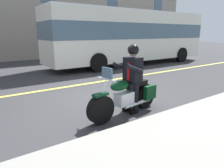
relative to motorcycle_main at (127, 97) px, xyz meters
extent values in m
plane|color=#333335|center=(-0.24, -1.31, -0.45)|extent=(80.00, 80.00, 0.00)
cube|color=#E5DB4C|center=(-0.24, -3.31, -0.45)|extent=(60.00, 0.16, 0.01)
cylinder|color=black|center=(0.84, 0.12, -0.12)|extent=(0.68, 0.29, 0.66)
cylinder|color=black|center=(-0.70, -0.10, -0.12)|extent=(0.68, 0.29, 0.66)
cube|color=silver|center=(0.05, 0.00, -0.03)|extent=(0.59, 0.36, 0.32)
ellipsoid|color=black|center=(0.24, 0.03, 0.33)|extent=(0.59, 0.36, 0.24)
cube|color=black|center=(-0.30, -0.05, 0.29)|extent=(0.73, 0.38, 0.12)
cube|color=black|center=(-0.68, 0.12, 0.03)|extent=(0.41, 0.17, 0.36)
cube|color=black|center=(-0.62, -0.31, 0.03)|extent=(0.41, 0.17, 0.36)
cylinder|color=silver|center=(0.82, 0.11, 0.15)|extent=(0.35, 0.10, 0.76)
cylinder|color=silver|center=(0.66, 0.09, 0.55)|extent=(0.12, 0.60, 0.04)
cube|color=black|center=(0.84, 0.12, 0.23)|extent=(0.38, 0.21, 0.06)
cylinder|color=silver|center=(-0.27, 0.12, -0.19)|extent=(0.90, 0.21, 0.08)
cube|color=slate|center=(0.64, 0.09, 0.67)|extent=(0.08, 0.32, 0.28)
cylinder|color=black|center=(-0.22, 0.09, -0.03)|extent=(0.14, 0.14, 0.84)
cube|color=black|center=(-0.16, 0.10, -0.40)|extent=(0.27, 0.15, 0.10)
cylinder|color=black|center=(-0.19, -0.15, -0.03)|extent=(0.14, 0.14, 0.84)
cube|color=black|center=(-0.13, -0.14, -0.40)|extent=(0.27, 0.15, 0.10)
cube|color=black|center=(-0.20, -0.03, 0.67)|extent=(0.37, 0.44, 0.60)
cube|color=red|center=(-0.04, -0.01, 0.63)|extent=(0.03, 0.07, 0.44)
cylinder|color=black|center=(-0.05, 0.21, 0.73)|extent=(0.56, 0.18, 0.28)
cylinder|color=black|center=(0.01, -0.22, 0.73)|extent=(0.56, 0.18, 0.28)
sphere|color=tan|center=(-0.20, -0.03, 1.10)|extent=(0.22, 0.22, 0.22)
sphere|color=black|center=(-0.20, -0.03, 1.15)|extent=(0.28, 0.28, 0.28)
cube|color=white|center=(-5.47, -6.43, 1.32)|extent=(11.00, 2.50, 2.85)
cube|color=slate|center=(-5.47, -6.43, 1.65)|extent=(11.04, 2.52, 0.90)
cube|color=slate|center=(-10.97, -6.43, 1.55)|extent=(0.06, 2.40, 1.90)
cube|color=white|center=(-5.47, -6.43, 2.80)|extent=(11.00, 2.50, 0.10)
cylinder|color=black|center=(-9.07, -7.63, 0.05)|extent=(1.00, 0.30, 1.00)
cylinder|color=black|center=(-9.07, -5.23, 0.05)|extent=(1.00, 0.30, 1.00)
cylinder|color=black|center=(-2.27, -7.63, 0.05)|extent=(1.00, 0.30, 1.00)
cylinder|color=black|center=(-2.27, -5.23, 0.05)|extent=(1.00, 0.30, 1.00)
cube|color=slate|center=(-13.99, -12.28, 1.55)|extent=(1.10, 0.06, 1.60)
cube|color=slate|center=(-8.07, -12.28, 1.55)|extent=(1.10, 0.06, 1.60)
cube|color=slate|center=(-2.16, -12.28, 1.55)|extent=(1.10, 0.06, 1.60)
cube|color=slate|center=(-13.99, -12.28, 4.55)|extent=(1.10, 0.06, 1.60)
camera|label=1|loc=(3.03, 3.75, 1.55)|focal=32.28mm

